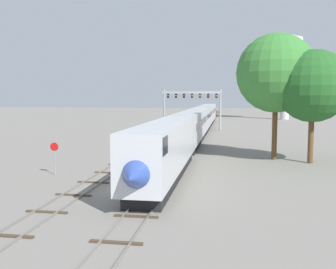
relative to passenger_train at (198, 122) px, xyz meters
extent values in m
plane|color=gray|center=(-2.00, -38.78, -2.60)|extent=(400.00, 400.00, 0.00)
cube|color=slate|center=(-0.72, 21.22, -2.52)|extent=(0.07, 200.00, 0.16)
cube|color=slate|center=(0.72, 21.22, -2.52)|extent=(0.07, 200.00, 0.16)
cube|color=#473828|center=(0.00, -48.78, -2.55)|extent=(2.60, 0.24, 0.10)
cube|color=#473828|center=(0.00, -44.78, -2.55)|extent=(2.60, 0.24, 0.10)
cube|color=#473828|center=(0.00, -40.78, -2.55)|extent=(2.60, 0.24, 0.10)
cube|color=#473828|center=(0.00, -36.78, -2.55)|extent=(2.60, 0.24, 0.10)
cube|color=#473828|center=(0.00, -32.78, -2.55)|extent=(2.60, 0.24, 0.10)
cube|color=#473828|center=(0.00, -28.78, -2.55)|extent=(2.60, 0.24, 0.10)
cube|color=#473828|center=(0.00, -24.78, -2.55)|extent=(2.60, 0.24, 0.10)
cube|color=#473828|center=(0.00, -20.78, -2.55)|extent=(2.60, 0.24, 0.10)
cube|color=#473828|center=(0.00, -16.78, -2.55)|extent=(2.60, 0.24, 0.10)
cube|color=#473828|center=(0.00, -12.78, -2.55)|extent=(2.60, 0.24, 0.10)
cube|color=#473828|center=(0.00, -8.78, -2.55)|extent=(2.60, 0.24, 0.10)
cube|color=#473828|center=(0.00, -4.78, -2.55)|extent=(2.60, 0.24, 0.10)
cube|color=#473828|center=(0.00, -0.78, -2.55)|extent=(2.60, 0.24, 0.10)
cube|color=#473828|center=(0.00, 3.22, -2.55)|extent=(2.60, 0.24, 0.10)
cube|color=#473828|center=(0.00, 7.22, -2.55)|extent=(2.60, 0.24, 0.10)
cube|color=#473828|center=(0.00, 11.22, -2.55)|extent=(2.60, 0.24, 0.10)
cube|color=#473828|center=(0.00, 15.22, -2.55)|extent=(2.60, 0.24, 0.10)
cube|color=#473828|center=(0.00, 19.22, -2.55)|extent=(2.60, 0.24, 0.10)
cube|color=#473828|center=(0.00, 23.22, -2.55)|extent=(2.60, 0.24, 0.10)
cube|color=#473828|center=(0.00, 27.22, -2.55)|extent=(2.60, 0.24, 0.10)
cube|color=#473828|center=(0.00, 31.22, -2.55)|extent=(2.60, 0.24, 0.10)
cube|color=#473828|center=(0.00, 35.22, -2.55)|extent=(2.60, 0.24, 0.10)
cube|color=#473828|center=(0.00, 39.22, -2.55)|extent=(2.60, 0.24, 0.10)
cube|color=#473828|center=(0.00, 43.22, -2.55)|extent=(2.60, 0.24, 0.10)
cube|color=#473828|center=(0.00, 47.22, -2.55)|extent=(2.60, 0.24, 0.10)
cube|color=#473828|center=(0.00, 51.22, -2.55)|extent=(2.60, 0.24, 0.10)
cube|color=#473828|center=(0.00, 55.22, -2.55)|extent=(2.60, 0.24, 0.10)
cube|color=#473828|center=(0.00, 59.22, -2.55)|extent=(2.60, 0.24, 0.10)
cube|color=#473828|center=(0.00, 63.22, -2.55)|extent=(2.60, 0.24, 0.10)
cube|color=#473828|center=(0.00, 67.22, -2.55)|extent=(2.60, 0.24, 0.10)
cube|color=#473828|center=(0.00, 71.22, -2.55)|extent=(2.60, 0.24, 0.10)
cube|color=#473828|center=(0.00, 75.22, -2.55)|extent=(2.60, 0.24, 0.10)
cube|color=#473828|center=(0.00, 79.22, -2.55)|extent=(2.60, 0.24, 0.10)
cube|color=#473828|center=(0.00, 83.22, -2.55)|extent=(2.60, 0.24, 0.10)
cube|color=#473828|center=(0.00, 87.22, -2.55)|extent=(2.60, 0.24, 0.10)
cube|color=#473828|center=(0.00, 91.22, -2.55)|extent=(2.60, 0.24, 0.10)
cube|color=#473828|center=(0.00, 95.22, -2.55)|extent=(2.60, 0.24, 0.10)
cube|color=#473828|center=(0.00, 99.22, -2.55)|extent=(2.60, 0.24, 0.10)
cube|color=#473828|center=(0.00, 103.22, -2.55)|extent=(2.60, 0.24, 0.10)
cube|color=#473828|center=(0.00, 107.22, -2.55)|extent=(2.60, 0.24, 0.10)
cube|color=#473828|center=(0.00, 111.22, -2.55)|extent=(2.60, 0.24, 0.10)
cube|color=#473828|center=(0.00, 115.22, -2.55)|extent=(2.60, 0.24, 0.10)
cube|color=#473828|center=(0.00, 119.22, -2.55)|extent=(2.60, 0.24, 0.10)
cube|color=slate|center=(-6.22, 1.22, -2.52)|extent=(0.07, 160.00, 0.16)
cube|color=slate|center=(-4.78, 1.22, -2.52)|extent=(0.07, 160.00, 0.16)
cube|color=#473828|center=(-5.50, -48.78, -2.55)|extent=(2.60, 0.24, 0.10)
cube|color=#473828|center=(-5.50, -44.78, -2.55)|extent=(2.60, 0.24, 0.10)
cube|color=#473828|center=(-5.50, -40.78, -2.55)|extent=(2.60, 0.24, 0.10)
cube|color=#473828|center=(-5.50, -36.78, -2.55)|extent=(2.60, 0.24, 0.10)
cube|color=#473828|center=(-5.50, -32.78, -2.55)|extent=(2.60, 0.24, 0.10)
cube|color=#473828|center=(-5.50, -28.78, -2.55)|extent=(2.60, 0.24, 0.10)
cube|color=#473828|center=(-5.50, -24.78, -2.55)|extent=(2.60, 0.24, 0.10)
cube|color=#473828|center=(-5.50, -20.78, -2.55)|extent=(2.60, 0.24, 0.10)
cube|color=#473828|center=(-5.50, -16.78, -2.55)|extent=(2.60, 0.24, 0.10)
cube|color=#473828|center=(-5.50, -12.78, -2.55)|extent=(2.60, 0.24, 0.10)
cube|color=#473828|center=(-5.50, -8.78, -2.55)|extent=(2.60, 0.24, 0.10)
cube|color=#473828|center=(-5.50, -4.78, -2.55)|extent=(2.60, 0.24, 0.10)
cube|color=#473828|center=(-5.50, -0.78, -2.55)|extent=(2.60, 0.24, 0.10)
cube|color=#473828|center=(-5.50, 3.22, -2.55)|extent=(2.60, 0.24, 0.10)
cube|color=#473828|center=(-5.50, 7.22, -2.55)|extent=(2.60, 0.24, 0.10)
cube|color=#473828|center=(-5.50, 11.22, -2.55)|extent=(2.60, 0.24, 0.10)
cube|color=#473828|center=(-5.50, 15.22, -2.55)|extent=(2.60, 0.24, 0.10)
cube|color=#473828|center=(-5.50, 19.22, -2.55)|extent=(2.60, 0.24, 0.10)
cube|color=#473828|center=(-5.50, 23.22, -2.55)|extent=(2.60, 0.24, 0.10)
cube|color=#473828|center=(-5.50, 27.22, -2.55)|extent=(2.60, 0.24, 0.10)
cube|color=#473828|center=(-5.50, 31.22, -2.55)|extent=(2.60, 0.24, 0.10)
cube|color=#473828|center=(-5.50, 35.22, -2.55)|extent=(2.60, 0.24, 0.10)
cube|color=#473828|center=(-5.50, 39.22, -2.55)|extent=(2.60, 0.24, 0.10)
cube|color=#473828|center=(-5.50, 43.22, -2.55)|extent=(2.60, 0.24, 0.10)
cube|color=#473828|center=(-5.50, 47.22, -2.55)|extent=(2.60, 0.24, 0.10)
cube|color=#473828|center=(-5.50, 51.22, -2.55)|extent=(2.60, 0.24, 0.10)
cube|color=#473828|center=(-5.50, 55.22, -2.55)|extent=(2.60, 0.24, 0.10)
cube|color=#473828|center=(-5.50, 59.22, -2.55)|extent=(2.60, 0.24, 0.10)
cube|color=#473828|center=(-5.50, 63.22, -2.55)|extent=(2.60, 0.24, 0.10)
cube|color=#473828|center=(-5.50, 67.22, -2.55)|extent=(2.60, 0.24, 0.10)
cube|color=#473828|center=(-5.50, 71.22, -2.55)|extent=(2.60, 0.24, 0.10)
cube|color=#473828|center=(-5.50, 75.22, -2.55)|extent=(2.60, 0.24, 0.10)
cube|color=#473828|center=(-5.50, 79.22, -2.55)|extent=(2.60, 0.24, 0.10)
cube|color=silver|center=(0.00, -34.07, 0.30)|extent=(3.00, 21.42, 3.80)
cone|color=#2D479E|center=(0.00, -44.98, -0.10)|extent=(2.88, 2.60, 2.88)
cube|color=black|center=(0.00, -43.58, 1.44)|extent=(3.04, 1.80, 1.10)
cube|color=black|center=(0.00, -34.07, -2.10)|extent=(2.52, 19.28, 1.00)
cube|color=#B7BABF|center=(0.00, -11.65, 0.30)|extent=(3.00, 21.42, 3.80)
cube|color=black|center=(0.00, -11.65, 0.70)|extent=(3.04, 19.71, 0.90)
cube|color=black|center=(0.00, -11.65, -2.10)|extent=(2.52, 19.28, 1.00)
cube|color=#B7BABF|center=(0.00, 10.78, 0.30)|extent=(3.00, 21.42, 3.80)
cube|color=black|center=(0.00, 10.78, 0.70)|extent=(3.04, 19.71, 0.90)
cube|color=black|center=(0.00, 10.78, -2.10)|extent=(2.52, 19.28, 1.00)
cube|color=#B7BABF|center=(0.00, 33.20, 0.30)|extent=(3.00, 21.42, 3.80)
cube|color=black|center=(0.00, 33.20, 0.70)|extent=(3.04, 19.71, 0.90)
cube|color=black|center=(0.00, 33.20, -2.10)|extent=(2.52, 19.28, 1.00)
cylinder|color=#999BA0|center=(-8.00, 12.24, 1.56)|extent=(0.36, 0.36, 8.33)
cylinder|color=#999BA0|center=(3.50, 12.24, 1.56)|extent=(0.36, 0.36, 8.33)
cube|color=#999BA0|center=(-2.25, 12.24, 5.12)|extent=(12.10, 0.36, 0.50)
cube|color=black|center=(-7.18, 12.29, 4.42)|extent=(0.44, 0.32, 0.90)
sphere|color=green|center=(-7.18, 12.10, 4.42)|extent=(0.28, 0.28, 0.28)
cube|color=black|center=(-5.54, 12.29, 4.42)|extent=(0.44, 0.32, 0.90)
sphere|color=yellow|center=(-5.54, 12.10, 4.42)|extent=(0.28, 0.28, 0.28)
cube|color=black|center=(-3.89, 12.29, 4.42)|extent=(0.44, 0.32, 0.90)
sphere|color=red|center=(-3.89, 12.10, 4.42)|extent=(0.28, 0.28, 0.28)
cube|color=black|center=(-2.25, 12.29, 4.42)|extent=(0.44, 0.32, 0.90)
sphere|color=yellow|center=(-2.25, 12.10, 4.42)|extent=(0.28, 0.28, 0.28)
cube|color=black|center=(-0.61, 12.29, 4.42)|extent=(0.44, 0.32, 0.90)
sphere|color=yellow|center=(-0.61, 12.10, 4.42)|extent=(0.28, 0.28, 0.28)
cube|color=black|center=(1.04, 12.29, 4.42)|extent=(0.44, 0.32, 0.90)
sphere|color=red|center=(1.04, 12.10, 4.42)|extent=(0.28, 0.28, 0.28)
cube|color=black|center=(2.68, 12.29, 4.42)|extent=(0.44, 0.32, 0.90)
sphere|color=yellow|center=(2.68, 12.10, 4.42)|extent=(0.28, 0.28, 0.28)
cylinder|color=beige|center=(21.69, 53.02, 7.21)|extent=(2.60, 2.60, 19.63)
cylinder|color=white|center=(21.69, 53.02, 19.23)|extent=(9.07, 9.07, 4.40)
cone|color=white|center=(21.69, 53.02, 22.03)|extent=(9.25, 9.25, 1.20)
cylinder|color=gray|center=(-10.00, -34.17, -1.50)|extent=(0.08, 0.08, 2.20)
cylinder|color=red|center=(-10.00, -34.19, -0.10)|extent=(0.76, 0.03, 0.76)
cylinder|color=brown|center=(10.17, -22.69, 0.62)|extent=(0.56, 0.56, 6.44)
sphere|color=#387A33|center=(10.17, -22.69, 6.82)|extent=(8.54, 8.54, 8.54)
cylinder|color=brown|center=(13.63, -24.43, 0.09)|extent=(0.56, 0.56, 5.39)
sphere|color=#235B23|center=(13.63, -24.43, 5.39)|extent=(7.45, 7.45, 7.45)
camera|label=1|loc=(5.18, -65.70, 4.35)|focal=40.96mm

